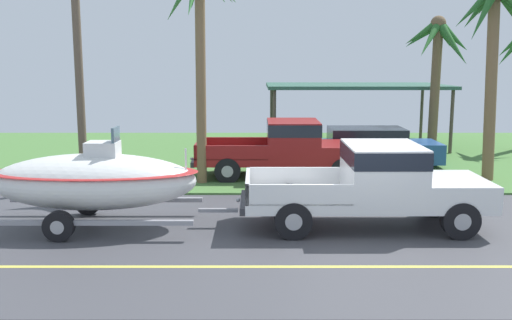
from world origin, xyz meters
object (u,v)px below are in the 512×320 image
at_px(palm_tree_mid, 495,25).
at_px(utility_pole, 77,51).
at_px(parked_sedan_near, 370,147).
at_px(carport_awning, 354,87).
at_px(boat_on_trailer, 92,181).
at_px(pickup_truck_towing, 379,181).
at_px(palm_tree_near_right, 198,6).
at_px(palm_tree_near_left, 436,51).
at_px(parked_pickup_background, 291,146).

height_order(palm_tree_mid, utility_pole, utility_pole).
height_order(parked_sedan_near, carport_awning, carport_awning).
relative_size(carport_awning, palm_tree_mid, 1.21).
bearing_deg(boat_on_trailer, parked_sedan_near, 44.91).
distance_m(pickup_truck_towing, parked_sedan_near, 7.87).
height_order(boat_on_trailer, utility_pole, utility_pole).
relative_size(pickup_truck_towing, palm_tree_near_right, 0.83).
bearing_deg(pickup_truck_towing, carport_awning, 83.22).
distance_m(boat_on_trailer, parked_sedan_near, 10.98).
bearing_deg(palm_tree_near_left, palm_tree_mid, -85.52).
distance_m(pickup_truck_towing, utility_pole, 9.43).
distance_m(boat_on_trailer, palm_tree_near_left, 14.68).
distance_m(parked_pickup_background, utility_pole, 7.09).
relative_size(parked_sedan_near, palm_tree_near_right, 0.70).
height_order(parked_pickup_background, parked_sedan_near, parked_pickup_background).
height_order(parked_pickup_background, carport_awning, carport_awning).
bearing_deg(palm_tree_near_left, parked_pickup_background, -144.81).
relative_size(pickup_truck_towing, parked_sedan_near, 1.19).
bearing_deg(boat_on_trailer, palm_tree_near_left, 42.51).
bearing_deg(carport_awning, parked_sedan_near, -92.07).
distance_m(boat_on_trailer, palm_tree_near_right, 6.68).
relative_size(pickup_truck_towing, utility_pole, 0.72).
bearing_deg(parked_sedan_near, palm_tree_mid, -38.80).
distance_m(boat_on_trailer, palm_tree_mid, 12.68).
bearing_deg(utility_pole, pickup_truck_towing, -27.85).
bearing_deg(palm_tree_near_right, utility_pole, -170.61).
distance_m(palm_tree_near_right, palm_tree_mid, 8.97).
bearing_deg(boat_on_trailer, parked_pickup_background, 49.51).
bearing_deg(parked_sedan_near, boat_on_trailer, -135.09).
distance_m(carport_awning, palm_tree_near_right, 10.13).
bearing_deg(carport_awning, palm_tree_mid, -67.69).
xyz_separation_m(pickup_truck_towing, palm_tree_near_right, (-4.46, 4.76, 4.26)).
bearing_deg(palm_tree_near_right, palm_tree_near_left, 29.97).
distance_m(palm_tree_near_left, palm_tree_mid, 4.58).
bearing_deg(palm_tree_near_right, parked_pickup_background, 17.31).
relative_size(pickup_truck_towing, carport_awning, 0.74).
xyz_separation_m(parked_pickup_background, palm_tree_near_left, (5.78, 4.08, 3.07)).
relative_size(parked_pickup_background, parked_sedan_near, 1.20).
bearing_deg(utility_pole, boat_on_trailer, -70.79).
xyz_separation_m(pickup_truck_towing, palm_tree_near_left, (4.13, 9.71, 3.05)).
height_order(pickup_truck_towing, palm_tree_near_right, palm_tree_near_right).
xyz_separation_m(parked_pickup_background, carport_awning, (3.14, 6.87, 1.58)).
bearing_deg(utility_pole, palm_tree_near_left, 24.64).
xyz_separation_m(boat_on_trailer, palm_tree_near_right, (2.00, 4.76, 4.25)).
relative_size(palm_tree_mid, utility_pole, 0.81).
xyz_separation_m(parked_sedan_near, palm_tree_near_left, (2.82, 1.96, 3.43)).
xyz_separation_m(boat_on_trailer, carport_awning, (7.95, 12.50, 1.55)).
distance_m(parked_pickup_background, palm_tree_mid, 7.21).
relative_size(carport_awning, palm_tree_near_left, 1.40).
bearing_deg(parked_pickup_background, parked_sedan_near, 35.53).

